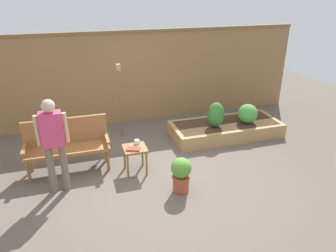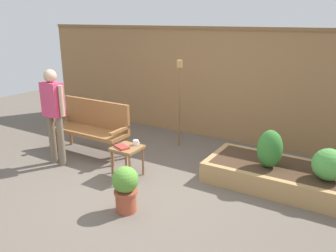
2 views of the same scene
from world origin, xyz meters
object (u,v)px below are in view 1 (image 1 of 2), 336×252
cup_on_table (137,142)px  shrub_far_corner (248,114)px  side_table (135,152)px  tiki_torch (119,88)px  book_on_table (133,149)px  potted_boxwood (181,173)px  shrub_near_bench (216,115)px  garden_bench (67,141)px  person_by_bench (53,139)px

cup_on_table → shrub_far_corner: size_ratio=0.28×
side_table → shrub_far_corner: 2.77m
cup_on_table → shrub_far_corner: (2.59, 0.65, -0.01)m
side_table → tiki_torch: 1.69m
book_on_table → shrub_far_corner: bearing=38.9°
potted_boxwood → shrub_near_bench: (1.31, 1.57, 0.24)m
cup_on_table → garden_bench: bearing=164.5°
potted_boxwood → person_by_bench: size_ratio=0.38×
side_table → person_by_bench: 1.40m
cup_on_table → tiki_torch: (-0.05, 1.41, 0.59)m
garden_bench → book_on_table: size_ratio=6.28×
side_table → cup_on_table: 0.19m
potted_boxwood → tiki_torch: tiki_torch is taller
person_by_bench → side_table: bearing=9.4°
side_table → person_by_bench: (-1.28, -0.21, 0.54)m
cup_on_table → potted_boxwood: potted_boxwood is taller
cup_on_table → person_by_bench: bearing=-165.7°
book_on_table → person_by_bench: (-1.24, -0.14, 0.44)m
shrub_far_corner → garden_bench: bearing=-175.2°
book_on_table → tiki_torch: (0.06, 1.61, 0.61)m
cup_on_table → shrub_far_corner: bearing=14.1°
garden_bench → potted_boxwood: bearing=-36.4°
side_table → book_on_table: size_ratio=2.09×
cup_on_table → shrub_near_bench: shrub_near_bench is taller
cup_on_table → shrub_near_bench: 1.94m
cup_on_table → book_on_table: cup_on_table is taller
side_table → cup_on_table: bearing=62.6°
garden_bench → book_on_table: garden_bench is taller
potted_boxwood → shrub_near_bench: size_ratio=1.10×
shrub_far_corner → person_by_bench: 4.08m
cup_on_table → shrub_near_bench: bearing=19.5°
person_by_bench → shrub_near_bench: bearing=17.4°
side_table → potted_boxwood: size_ratio=0.81×
garden_bench → tiki_torch: tiki_torch is taller
shrub_near_bench → shrub_far_corner: size_ratio=1.29×
tiki_torch → garden_bench: bearing=-136.5°
shrub_near_bench → shrub_far_corner: 0.76m
garden_bench → side_table: 1.22m
cup_on_table → person_by_bench: 1.45m
book_on_table → person_by_bench: size_ratio=0.15×
shrub_near_bench → shrub_far_corner: bearing=0.0°
garden_bench → potted_boxwood: 2.12m
side_table → book_on_table: 0.13m
shrub_far_corner → tiki_torch: bearing=164.0°
garden_bench → tiki_torch: bearing=43.5°
book_on_table → person_by_bench: person_by_bench is taller
side_table → shrub_far_corner: size_ratio=1.14×
book_on_table → potted_boxwood: (0.62, -0.72, -0.17)m
shrub_far_corner → cup_on_table: bearing=-165.9°
garden_bench → shrub_near_bench: bearing=6.1°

